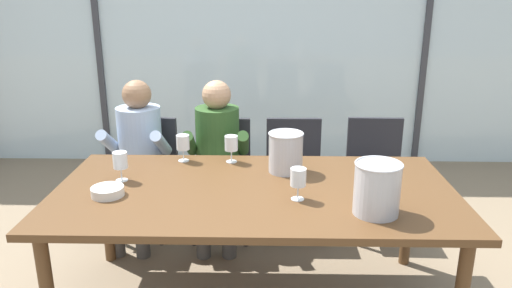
{
  "coord_description": "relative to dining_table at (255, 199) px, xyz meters",
  "views": [
    {
      "loc": [
        0.06,
        -2.53,
        1.8
      ],
      "look_at": [
        0.0,
        0.35,
        0.89
      ],
      "focal_mm": 34.34,
      "sensor_mm": 36.0,
      "label": 1
    }
  ],
  "objects": [
    {
      "name": "wine_glass_center_pour",
      "position": [
        -0.16,
        0.44,
        0.18
      ],
      "size": [
        0.08,
        0.08,
        0.17
      ],
      "color": "silver",
      "rests_on": "dining_table"
    },
    {
      "name": "chair_near_curtain",
      "position": [
        -0.85,
        0.99,
        -0.17
      ],
      "size": [
        0.5,
        0.5,
        0.86
      ],
      "rotation": [
        0.0,
        0.0,
        -0.15
      ],
      "color": "#232328",
      "rests_on": "ground"
    },
    {
      "name": "person_olive_shirt",
      "position": [
        -0.29,
        0.84,
        -0.0
      ],
      "size": [
        0.47,
        0.62,
        1.18
      ],
      "rotation": [
        0.0,
        0.0,
        0.04
      ],
      "color": "#2D5123",
      "rests_on": "ground"
    },
    {
      "name": "ice_bucket_secondary",
      "position": [
        0.61,
        -0.3,
        0.2
      ],
      "size": [
        0.23,
        0.23,
        0.27
      ],
      "color": "#B7B7BC",
      "rests_on": "dining_table"
    },
    {
      "name": "tasting_bowl",
      "position": [
        -0.79,
        -0.12,
        0.09
      ],
      "size": [
        0.18,
        0.18,
        0.05
      ],
      "primitive_type": "cylinder",
      "color": "silver",
      "rests_on": "dining_table"
    },
    {
      "name": "ground",
      "position": [
        0.0,
        1.0,
        -0.67
      ],
      "size": [
        14.0,
        14.0,
        0.0
      ],
      "primitive_type": "plane",
      "color": "#847056"
    },
    {
      "name": "chair_right_of_center",
      "position": [
        0.9,
        1.0,
        -0.17
      ],
      "size": [
        0.45,
        0.45,
        0.86
      ],
      "rotation": [
        0.0,
        0.0,
        -0.03
      ],
      "color": "#232328",
      "rests_on": "ground"
    },
    {
      "name": "window_glass_panel",
      "position": [
        0.0,
        2.57,
        0.63
      ],
      "size": [
        7.43,
        0.03,
        2.6
      ],
      "primitive_type": "cube",
      "color": "silver",
      "rests_on": "ground"
    },
    {
      "name": "dining_table",
      "position": [
        0.0,
        0.0,
        0.0
      ],
      "size": [
        2.23,
        1.13,
        0.74
      ],
      "color": "brown",
      "rests_on": "ground"
    },
    {
      "name": "ice_bucket_primary",
      "position": [
        0.18,
        0.28,
        0.19
      ],
      "size": [
        0.21,
        0.21,
        0.25
      ],
      "color": "#B7B7BC",
      "rests_on": "dining_table"
    },
    {
      "name": "wine_glass_near_bucket",
      "position": [
        -0.47,
        0.45,
        0.18
      ],
      "size": [
        0.08,
        0.08,
        0.17
      ],
      "color": "silver",
      "rests_on": "dining_table"
    },
    {
      "name": "chair_center",
      "position": [
        0.27,
        0.97,
        -0.17
      ],
      "size": [
        0.44,
        0.44,
        0.86
      ],
      "rotation": [
        0.0,
        0.0,
        0.01
      ],
      "color": "#232328",
      "rests_on": "ground"
    },
    {
      "name": "wine_glass_by_left_taster",
      "position": [
        -0.78,
        0.1,
        0.18
      ],
      "size": [
        0.08,
        0.08,
        0.17
      ],
      "color": "silver",
      "rests_on": "dining_table"
    },
    {
      "name": "window_mullion_right",
      "position": [
        1.67,
        2.55,
        0.63
      ],
      "size": [
        0.06,
        0.06,
        2.6
      ],
      "primitive_type": "cube",
      "color": "#38383D",
      "rests_on": "ground"
    },
    {
      "name": "chair_left_of_center",
      "position": [
        -0.27,
        0.96,
        -0.17
      ],
      "size": [
        0.44,
        0.44,
        0.86
      ],
      "rotation": [
        0.0,
        0.0,
        -0.0
      ],
      "color": "#232328",
      "rests_on": "ground"
    },
    {
      "name": "hillside_vineyard",
      "position": [
        0.0,
        6.83,
        0.4
      ],
      "size": [
        13.43,
        2.4,
        2.16
      ],
      "primitive_type": "cube",
      "color": "#477A38",
      "rests_on": "ground"
    },
    {
      "name": "person_pale_blue_shirt",
      "position": [
        -0.88,
        0.84,
        -0.0
      ],
      "size": [
        0.47,
        0.62,
        1.18
      ],
      "rotation": [
        0.0,
        0.0,
        -0.04
      ],
      "color": "#9EB2D1",
      "rests_on": "ground"
    },
    {
      "name": "window_mullion_left",
      "position": [
        -1.67,
        2.55,
        0.63
      ],
      "size": [
        0.06,
        0.06,
        2.6
      ],
      "primitive_type": "cube",
      "color": "#38383D",
      "rests_on": "ground"
    },
    {
      "name": "wine_glass_by_right_taster",
      "position": [
        0.23,
        -0.14,
        0.19
      ],
      "size": [
        0.08,
        0.08,
        0.17
      ],
      "color": "silver",
      "rests_on": "dining_table"
    }
  ]
}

